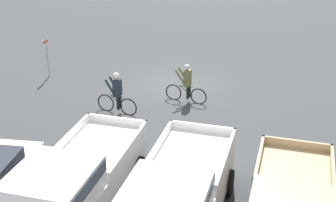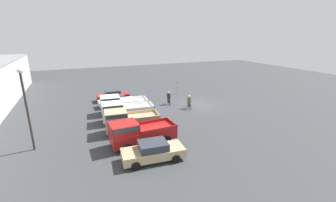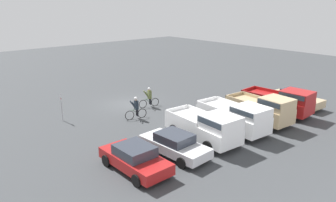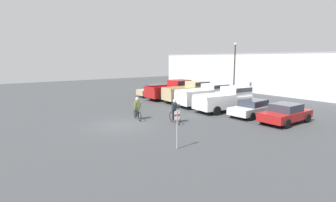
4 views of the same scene
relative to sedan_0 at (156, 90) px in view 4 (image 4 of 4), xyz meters
The scene contains 13 objects.
ground_plane 14.26m from the sedan_0, 43.28° to the right, with size 80.00×80.00×0.00m, color #383A3D.
warehouse_building 22.13m from the sedan_0, 61.94° to the left, with size 48.69×14.43×5.35m.
sedan_0 is the anchor object (origin of this frame).
pickup_truck_0 2.83m from the sedan_0, ahead, with size 2.45×5.49×2.12m.
pickup_truck_1 5.67m from the sedan_0, ahead, with size 2.54×5.11×2.17m.
pickup_truck_2 8.44m from the sedan_0, ahead, with size 2.61×5.40×2.11m.
pickup_truck_3 11.24m from the sedan_0, ahead, with size 2.59×5.45×2.10m.
sedan_1 14.00m from the sedan_0, ahead, with size 2.12×4.50×1.34m.
sedan_2 16.80m from the sedan_0, ahead, with size 2.06×4.34×1.42m.
cyclist_0 13.66m from the sedan_0, 27.90° to the right, with size 1.76×0.54×1.77m.
cyclist_1 12.45m from the sedan_0, 40.14° to the right, with size 1.83×0.55×1.72m.
fire_lane_sign 19.13m from the sedan_0, 30.34° to the right, with size 0.09×0.30×2.10m.
lamppost 10.25m from the sedan_0, 57.93° to the left, with size 0.36×0.36×6.51m.
Camera 4 is at (16.32, -7.92, 4.62)m, focal length 28.00 mm.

